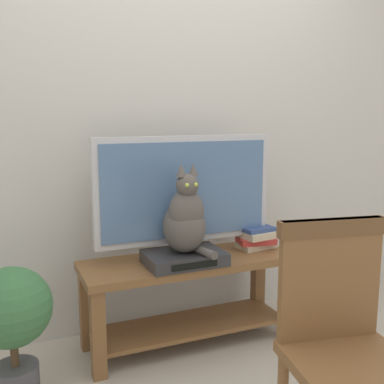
# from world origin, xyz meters

# --- Properties ---
(back_wall) EXTENTS (7.00, 0.12, 2.80)m
(back_wall) POSITION_xyz_m (0.00, 0.86, 1.40)
(back_wall) COLOR beige
(back_wall) RESTS_ON ground
(tv_stand) EXTENTS (1.21, 0.42, 0.51)m
(tv_stand) POSITION_xyz_m (0.01, 0.46, 0.35)
(tv_stand) COLOR brown
(tv_stand) RESTS_ON ground
(tv) EXTENTS (1.04, 0.20, 0.69)m
(tv) POSITION_xyz_m (0.01, 0.51, 0.88)
(tv) COLOR #B7B7BC
(tv) RESTS_ON tv_stand
(media_box) EXTENTS (0.43, 0.29, 0.07)m
(media_box) POSITION_xyz_m (-0.04, 0.39, 0.54)
(media_box) COLOR #2D2D30
(media_box) RESTS_ON tv_stand
(cat) EXTENTS (0.23, 0.33, 0.49)m
(cat) POSITION_xyz_m (-0.04, 0.38, 0.76)
(cat) COLOR #514C47
(cat) RESTS_ON media_box
(wooden_chair) EXTENTS (0.47, 0.47, 0.96)m
(wooden_chair) POSITION_xyz_m (0.10, -0.71, 0.57)
(wooden_chair) COLOR brown
(wooden_chair) RESTS_ON ground
(book_stack) EXTENTS (0.25, 0.21, 0.14)m
(book_stack) POSITION_xyz_m (0.47, 0.50, 0.58)
(book_stack) COLOR beige
(book_stack) RESTS_ON tv_stand
(potted_plant) EXTENTS (0.36, 0.36, 0.65)m
(potted_plant) POSITION_xyz_m (-0.94, 0.24, 0.41)
(potted_plant) COLOR #47474C
(potted_plant) RESTS_ON ground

